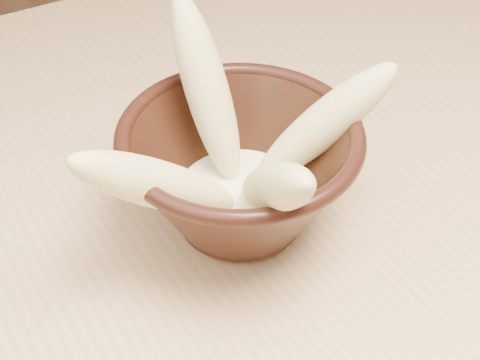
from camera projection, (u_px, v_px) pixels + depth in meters
name	position (u px, v px, depth m)	size (l,w,h in m)	color
table	(166.00, 249.00, 0.66)	(1.20, 0.80, 0.75)	tan
bowl	(240.00, 172.00, 0.54)	(0.19, 0.19, 0.11)	black
milk_puddle	(240.00, 195.00, 0.56)	(0.11, 0.11, 0.02)	#FDF6CB
banana_upright	(207.00, 89.00, 0.54)	(0.04, 0.04, 0.16)	#D9C980
banana_left	(159.00, 185.00, 0.48)	(0.04, 0.04, 0.16)	#D9C980
banana_right	(324.00, 124.00, 0.53)	(0.04, 0.04, 0.15)	#D9C980
banana_front	(275.00, 188.00, 0.47)	(0.04, 0.04, 0.16)	#D9C980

